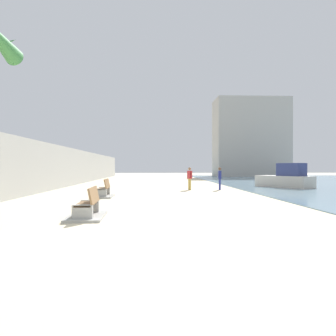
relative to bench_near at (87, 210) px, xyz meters
name	(u,v)px	position (x,y,z in m)	size (l,w,h in m)	color
ground_plane	(155,187)	(2.23, 16.01, -0.23)	(120.00, 120.00, 0.00)	beige
seawall	(62,167)	(-5.27, 16.01, 1.37)	(0.80, 64.00, 3.22)	#9E9E99
bench_near	(87,210)	(0.00, 0.00, 0.00)	(1.18, 2.14, 0.98)	#9E9E99
bench_far	(103,193)	(-0.61, 7.21, 0.00)	(1.14, 2.12, 0.98)	#9E9E99
person_walking	(220,177)	(6.72, 12.23, 0.69)	(0.21, 0.53, 1.60)	navy
person_standing	(190,177)	(4.61, 12.26, 0.68)	(0.33, 0.46, 1.59)	gold
boat_outer	(286,179)	(12.24, 14.23, 0.49)	(3.64, 4.61, 1.86)	beige
harbor_building	(250,138)	(18.36, 44.01, 6.25)	(12.00, 6.00, 12.98)	#ADAAA3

